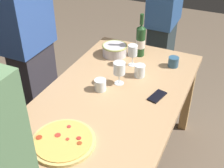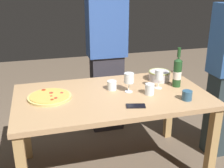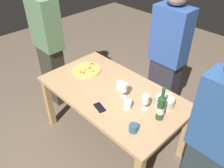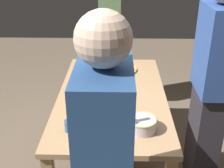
# 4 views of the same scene
# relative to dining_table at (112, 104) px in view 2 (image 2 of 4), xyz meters

# --- Properties ---
(ground_plane) EXTENTS (8.00, 8.00, 0.00)m
(ground_plane) POSITION_rel_dining_table_xyz_m (0.00, 0.00, -0.66)
(ground_plane) COLOR brown
(dining_table) EXTENTS (1.60, 0.90, 0.75)m
(dining_table) POSITION_rel_dining_table_xyz_m (0.00, 0.00, 0.00)
(dining_table) COLOR tan
(dining_table) RESTS_ON ground
(pizza) EXTENTS (0.35, 0.35, 0.03)m
(pizza) POSITION_rel_dining_table_xyz_m (-0.51, 0.06, 0.10)
(pizza) COLOR tan
(pizza) RESTS_ON dining_table
(serving_bowl) EXTENTS (0.21, 0.21, 0.09)m
(serving_bowl) POSITION_rel_dining_table_xyz_m (0.52, 0.22, 0.14)
(serving_bowl) COLOR silver
(serving_bowl) RESTS_ON dining_table
(wine_bottle) EXTENTS (0.07, 0.07, 0.35)m
(wine_bottle) POSITION_rel_dining_table_xyz_m (0.61, 0.03, 0.23)
(wine_bottle) COLOR #204721
(wine_bottle) RESTS_ON dining_table
(wine_glass_near_pizza) EXTENTS (0.08, 0.08, 0.17)m
(wine_glass_near_pizza) POSITION_rel_dining_table_xyz_m (0.15, 0.01, 0.21)
(wine_glass_near_pizza) COLOR white
(wine_glass_near_pizza) RESTS_ON dining_table
(wine_glass_by_bottle) EXTENTS (0.07, 0.07, 0.17)m
(wine_glass_by_bottle) POSITION_rel_dining_table_xyz_m (0.43, 0.03, 0.21)
(wine_glass_by_bottle) COLOR white
(wine_glass_by_bottle) RESTS_ON dining_table
(cup_amber) EXTENTS (0.08, 0.08, 0.08)m
(cup_amber) POSITION_rel_dining_table_xyz_m (0.54, -0.27, 0.13)
(cup_amber) COLOR #2E5573
(cup_amber) RESTS_ON dining_table
(cup_ceramic) EXTENTS (0.08, 0.08, 0.08)m
(cup_ceramic) POSITION_rel_dining_table_xyz_m (0.03, 0.10, 0.13)
(cup_ceramic) COLOR white
(cup_ceramic) RESTS_ON dining_table
(cup_spare) EXTENTS (0.08, 0.08, 0.09)m
(cup_spare) POSITION_rel_dining_table_xyz_m (0.30, -0.08, 0.14)
(cup_spare) COLOR white
(cup_spare) RESTS_ON dining_table
(cell_phone) EXTENTS (0.16, 0.10, 0.01)m
(cell_phone) POSITION_rel_dining_table_xyz_m (0.11, -0.28, 0.10)
(cell_phone) COLOR black
(cell_phone) RESTS_ON dining_table
(person_guest_left) EXTENTS (0.41, 0.24, 1.77)m
(person_guest_left) POSITION_rel_dining_table_xyz_m (0.15, 0.77, 0.25)
(person_guest_left) COLOR #2D2A32
(person_guest_left) RESTS_ON ground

